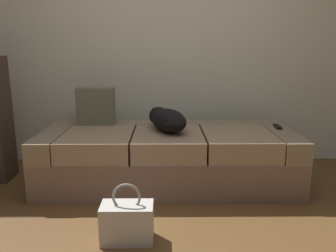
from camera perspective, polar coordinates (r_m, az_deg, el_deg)
The scene contains 6 objects.
back_wall at distance 3.56m, azimuth -0.12°, elevation 16.63°, with size 6.40×0.10×2.80m, color white.
couch at distance 3.02m, azimuth -0.01°, elevation -5.14°, with size 2.16×0.89×0.47m.
dog_dark at distance 2.91m, azimuth -0.23°, elevation 1.08°, with size 0.41×0.54×0.19m.
tv_remote at distance 3.20m, azimuth 17.74°, elevation -0.07°, with size 0.04×0.15×0.02m, color black.
throw_pillow at distance 3.22m, azimuth -11.92°, elevation 3.23°, with size 0.34×0.12×0.34m, color #706E55.
handbag at distance 2.20m, azimuth -6.80°, elevation -15.57°, with size 0.32×0.18×0.38m.
Camera 1 is at (-0.03, -1.72, 1.17)m, focal length 36.63 mm.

